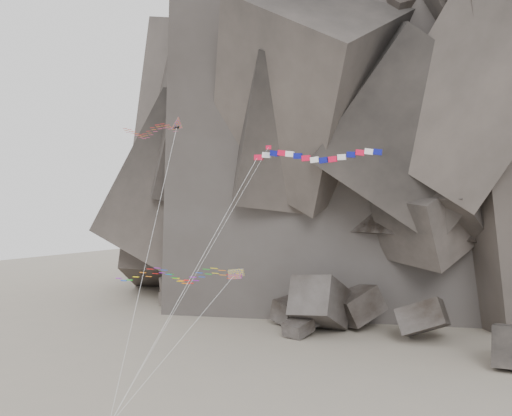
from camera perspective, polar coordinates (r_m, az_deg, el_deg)
The scene contains 7 objects.
ground at distance 62.66m, azimuth -4.49°, elevation -16.91°, with size 260.00×260.00×0.00m, color gray.
headland at distance 124.67m, azimuth 15.99°, elevation 11.58°, with size 110.00×70.00×84.00m, color #554C45, non-canonical shape.
boulder_field at distance 91.40m, azimuth 7.94°, elevation -9.74°, with size 76.55×17.88×8.69m.
delta_kite at distance 69.78m, azimuth -9.66°, elevation 6.79°, with size 15.13×17.46×25.78m.
banner_kite at distance 57.01m, azimuth 5.25°, elevation 4.56°, with size 14.95×18.00×21.69m.
parafoil_kite at distance 64.42m, azimuth -7.66°, elevation -5.88°, with size 15.88×14.76×10.80m.
pennant_kite at distance 54.82m, azimuth -2.15°, elevation -0.22°, with size 6.08×13.77×22.03m.
Camera 1 is at (36.44, -47.09, 19.52)m, focal length 45.00 mm.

